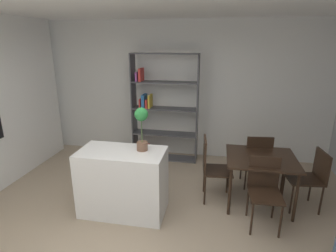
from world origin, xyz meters
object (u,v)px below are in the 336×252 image
at_px(potted_plant_on_island, 142,124).
at_px(open_bookshelf, 161,109).
at_px(dining_chair_near, 264,186).
at_px(dining_chair_far, 257,157).
at_px(kitchen_island, 123,182).
at_px(dining_table, 261,162).
at_px(dining_chair_island_side, 211,164).
at_px(dining_chair_window_side, 311,175).

distance_m(potted_plant_on_island, open_bookshelf, 1.86).
xyz_separation_m(dining_chair_near, dining_chair_far, (0.02, 0.92, 0.01)).
bearing_deg(dining_chair_far, open_bookshelf, -33.59).
bearing_deg(kitchen_island, dining_table, 16.76).
relative_size(kitchen_island, dining_chair_far, 1.26).
relative_size(kitchen_island, potted_plant_on_island, 1.98).
xyz_separation_m(dining_table, dining_chair_far, (0.01, 0.46, -0.11)).
xyz_separation_m(kitchen_island, dining_chair_island_side, (1.18, 0.56, 0.12)).
height_order(open_bookshelf, dining_chair_window_side, open_bookshelf).
bearing_deg(open_bookshelf, dining_chair_far, -26.70).
distance_m(dining_chair_island_side, dining_chair_far, 0.86).
distance_m(kitchen_island, dining_chair_near, 1.89).
distance_m(dining_table, dining_chair_island_side, 0.71).
height_order(open_bookshelf, dining_table, open_bookshelf).
bearing_deg(dining_chair_island_side, open_bookshelf, 32.54).
distance_m(kitchen_island, dining_chair_window_side, 2.66).
bearing_deg(kitchen_island, open_bookshelf, 86.44).
xyz_separation_m(kitchen_island, dining_chair_window_side, (2.60, 0.58, 0.06)).
bearing_deg(kitchen_island, dining_chair_window_side, 12.62).
distance_m(kitchen_island, dining_chair_island_side, 1.32).
xyz_separation_m(kitchen_island, dining_table, (1.89, 0.57, 0.20)).
relative_size(dining_table, dining_chair_island_side, 0.99).
xyz_separation_m(potted_plant_on_island, open_bookshelf, (-0.15, 1.84, -0.24)).
bearing_deg(dining_chair_window_side, kitchen_island, -83.98).
height_order(open_bookshelf, dining_chair_near, open_bookshelf).
xyz_separation_m(open_bookshelf, dining_chair_far, (1.78, -0.90, -0.50)).
bearing_deg(dining_table, dining_chair_near, -90.44).
height_order(kitchen_island, dining_chair_far, dining_chair_far).
height_order(kitchen_island, potted_plant_on_island, potted_plant_on_island).
relative_size(potted_plant_on_island, dining_chair_near, 0.65).
bearing_deg(potted_plant_on_island, dining_chair_far, 29.97).
bearing_deg(open_bookshelf, dining_chair_near, -45.73).
bearing_deg(potted_plant_on_island, dining_table, 16.59).
distance_m(dining_table, dining_chair_window_side, 0.72).
distance_m(potted_plant_on_island, dining_chair_far, 2.03).
bearing_deg(dining_chair_window_side, dining_chair_far, -129.57).
relative_size(kitchen_island, dining_chair_window_side, 1.33).
bearing_deg(dining_chair_island_side, dining_chair_far, -62.28).
bearing_deg(kitchen_island, dining_chair_near, 3.40).
bearing_deg(dining_table, open_bookshelf, 142.57).
distance_m(dining_chair_island_side, dining_chair_near, 0.84).
relative_size(dining_chair_near, dining_chair_far, 0.98).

